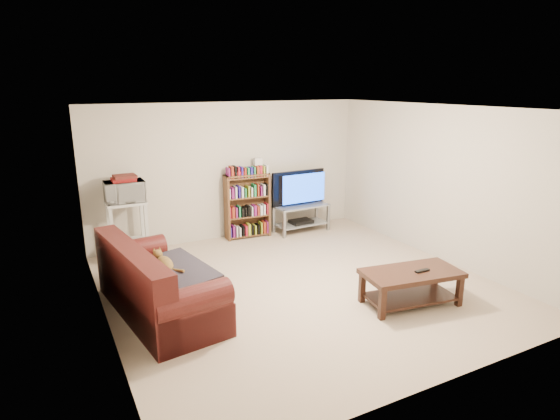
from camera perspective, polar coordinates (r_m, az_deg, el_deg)
floor at (r=6.54m, az=2.43°, el=-9.20°), size 5.00×5.00×0.00m
ceiling at (r=5.97m, az=2.69°, el=12.29°), size 5.00×5.00×0.00m
wall_back at (r=8.35m, az=-6.08°, el=4.75°), size 5.00×0.00×5.00m
wall_front at (r=4.27m, az=19.66°, el=-6.27°), size 5.00×0.00×5.00m
wall_left at (r=5.39m, az=-21.15°, el=-2.01°), size 0.00×5.00×5.00m
wall_right at (r=7.68m, az=18.95°, el=3.09°), size 0.00×5.00×5.00m
sofa at (r=5.87m, az=-15.16°, el=-9.33°), size 1.18×2.19×0.89m
blanket at (r=5.72m, az=-13.09°, el=-7.52°), size 1.02×1.20×0.18m
cat at (r=5.87m, az=-13.85°, el=-6.37°), size 0.30×0.59×0.17m
coffee_table at (r=6.14m, az=15.68°, el=-8.33°), size 1.30×0.79×0.44m
remote at (r=6.10m, az=16.94°, el=-7.09°), size 0.20×0.06×0.02m
tv_stand at (r=8.76m, az=2.59°, el=-0.43°), size 1.04×0.50×0.51m
television at (r=8.64m, az=2.62°, el=2.65°), size 1.10×0.18×0.63m
dvd_player at (r=8.80m, az=2.57°, el=-1.41°), size 0.42×0.30×0.06m
bookshelf at (r=8.38m, az=-3.99°, el=0.64°), size 0.82×0.30×1.16m
shelf_clutter at (r=8.29m, az=-3.47°, el=5.21°), size 0.60×0.19×0.28m
microwave_stand at (r=7.65m, az=-18.11°, el=-1.49°), size 0.59×0.44×0.94m
microwave at (r=7.53m, az=-18.42°, el=2.17°), size 0.59×0.40×0.32m
game_boxes at (r=7.49m, az=-18.54°, el=3.55°), size 0.35×0.30×0.05m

